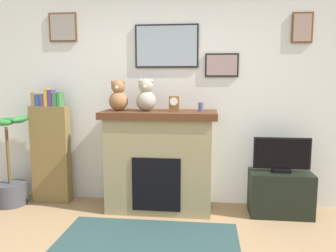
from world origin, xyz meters
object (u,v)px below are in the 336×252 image
Objects in this scene: potted_plant at (10,178)px; candle_jar at (201,107)px; fireplace at (160,160)px; television at (282,155)px; teddy_bear_cream at (146,96)px; tv_stand at (280,193)px; teddy_bear_grey at (118,97)px; mantel_clock at (174,104)px; bookshelf at (51,150)px.

candle_jar is (2.35, 0.08, 0.90)m from potted_plant.
candle_jar is (0.48, -0.02, 0.64)m from fireplace.
television is 1.68× the size of teddy_bear_cream.
teddy_bear_grey reaches higher than tv_stand.
potted_plant is at bearing -177.45° from teddy_bear_cream.
potted_plant is 1.72m from teddy_bear_grey.
mantel_clock is 0.34m from teddy_bear_cream.
bookshelf is at bearing 175.47° from teddy_bear_cream.
candle_jar reaches higher than tv_stand.
potted_plant is at bearing -178.72° from television.
teddy_bear_cream is at bearing 179.86° from mantel_clock.
bookshelf is at bearing 177.96° from tv_stand.
fireplace is 2.11× the size of television.
teddy_bear_grey is 0.96× the size of teddy_bear_cream.
potted_plant is 1.77× the size of television.
mantel_clock is at bearing -179.76° from candle_jar.
teddy_bear_grey is (1.39, 0.08, 1.01)m from potted_plant.
potted_plant is (-1.87, -0.09, -0.26)m from fireplace.
bookshelf is 2.81m from television.
teddy_bear_cream is (1.24, -0.10, 0.69)m from bookshelf.
candle_jar reaches higher than television.
potted_plant reaches higher than tv_stand.
bookshelf is 1.28× the size of potted_plant.
bookshelf is at bearing 20.40° from potted_plant.
bookshelf reaches higher than television.
mantel_clock is (-0.31, -0.00, 0.04)m from candle_jar.
mantel_clock is at bearing -0.14° from teddy_bear_cream.
television is 1.70m from teddy_bear_cream.
teddy_bear_grey reaches higher than potted_plant.
bookshelf is 2.07× the size of tv_stand.
fireplace reaches higher than tv_stand.
fireplace is at bearing 177.90° from candle_jar.
bookshelf is at bearing 173.84° from teddy_bear_grey.
candle_jar is at bearing 179.89° from tv_stand.
tv_stand is 0.45m from television.
tv_stand is 1.92× the size of teddy_bear_grey.
mantel_clock reaches higher than candle_jar.
potted_plant is 10.66× the size of candle_jar.
teddy_bear_grey is at bearing 3.16° from potted_plant.
teddy_bear_cream is (1.72, 0.08, 1.02)m from potted_plant.
potted_plant reaches higher than television.
teddy_bear_grey is at bearing -6.16° from bookshelf.
bookshelf is 1.15m from teddy_bear_grey.
tv_stand is 1.36m from candle_jar.
tv_stand is at bearing -0.11° from candle_jar.
candle_jar is (-0.93, 0.00, 0.99)m from tv_stand.
fireplace is at bearing 179.21° from tv_stand.
teddy_bear_grey is at bearing 179.93° from mantel_clock.
teddy_bear_cream is at bearing -179.96° from candle_jar.
television is 1.07m from candle_jar.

